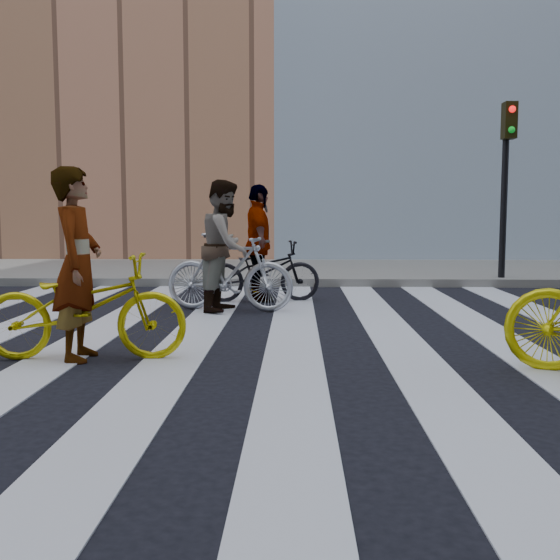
{
  "coord_description": "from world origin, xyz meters",
  "views": [
    {
      "loc": [
        0.58,
        -6.84,
        1.35
      ],
      "look_at": [
        0.4,
        0.3,
        0.61
      ],
      "focal_mm": 42.0,
      "sensor_mm": 36.0,
      "label": 1
    }
  ],
  "objects_px": {
    "traffic_signal": "(507,161)",
    "rider_mid": "(225,246)",
    "bike_silver_mid": "(229,272)",
    "bike_dark_rear": "(262,271)",
    "rider_rear": "(259,243)",
    "bike_yellow_left": "(84,307)",
    "rider_left": "(77,264)"
  },
  "relations": [
    {
      "from": "traffic_signal",
      "to": "rider_mid",
      "type": "distance_m",
      "value": 5.95
    },
    {
      "from": "bike_silver_mid",
      "to": "bike_dark_rear",
      "type": "relative_size",
      "value": 1.01
    },
    {
      "from": "traffic_signal",
      "to": "rider_rear",
      "type": "xyz_separation_m",
      "value": [
        -4.4,
        -2.27,
        -1.39
      ]
    },
    {
      "from": "bike_silver_mid",
      "to": "rider_mid",
      "type": "bearing_deg",
      "value": 101.05
    },
    {
      "from": "bike_yellow_left",
      "to": "rider_mid",
      "type": "relative_size",
      "value": 1.04
    },
    {
      "from": "bike_yellow_left",
      "to": "rider_rear",
      "type": "relative_size",
      "value": 1.05
    },
    {
      "from": "rider_left",
      "to": "rider_mid",
      "type": "bearing_deg",
      "value": -21.84
    },
    {
      "from": "rider_left",
      "to": "traffic_signal",
      "type": "bearing_deg",
      "value": -46.01
    },
    {
      "from": "rider_rear",
      "to": "bike_yellow_left",
      "type": "bearing_deg",
      "value": 151.25
    },
    {
      "from": "bike_yellow_left",
      "to": "bike_silver_mid",
      "type": "distance_m",
      "value": 3.2
    },
    {
      "from": "rider_mid",
      "to": "rider_rear",
      "type": "height_order",
      "value": "rider_mid"
    },
    {
      "from": "bike_yellow_left",
      "to": "rider_left",
      "type": "bearing_deg",
      "value": 86.82
    },
    {
      "from": "bike_silver_mid",
      "to": "rider_rear",
      "type": "relative_size",
      "value": 1.01
    },
    {
      "from": "bike_dark_rear",
      "to": "rider_left",
      "type": "height_order",
      "value": "rider_left"
    },
    {
      "from": "bike_dark_rear",
      "to": "rider_left",
      "type": "xyz_separation_m",
      "value": [
        -1.47,
        -4.0,
        0.42
      ]
    },
    {
      "from": "traffic_signal",
      "to": "bike_silver_mid",
      "type": "bearing_deg",
      "value": -145.61
    },
    {
      "from": "bike_dark_rear",
      "to": "rider_rear",
      "type": "distance_m",
      "value": 0.43
    },
    {
      "from": "traffic_signal",
      "to": "rider_left",
      "type": "relative_size",
      "value": 1.89
    },
    {
      "from": "rider_rear",
      "to": "traffic_signal",
      "type": "bearing_deg",
      "value": -72.5
    },
    {
      "from": "bike_dark_rear",
      "to": "rider_mid",
      "type": "bearing_deg",
      "value": 145.46
    },
    {
      "from": "bike_dark_rear",
      "to": "rider_left",
      "type": "relative_size",
      "value": 1.0
    },
    {
      "from": "traffic_signal",
      "to": "bike_dark_rear",
      "type": "height_order",
      "value": "traffic_signal"
    },
    {
      "from": "rider_left",
      "to": "rider_rear",
      "type": "bearing_deg",
      "value": -22.72
    },
    {
      "from": "bike_yellow_left",
      "to": "bike_dark_rear",
      "type": "height_order",
      "value": "bike_yellow_left"
    },
    {
      "from": "rider_left",
      "to": "bike_dark_rear",
      "type": "bearing_deg",
      "value": -23.36
    },
    {
      "from": "traffic_signal",
      "to": "rider_rear",
      "type": "distance_m",
      "value": 5.14
    },
    {
      "from": "bike_silver_mid",
      "to": "rider_left",
      "type": "height_order",
      "value": "rider_left"
    },
    {
      "from": "bike_silver_mid",
      "to": "rider_mid",
      "type": "relative_size",
      "value": 1.0
    },
    {
      "from": "bike_dark_rear",
      "to": "rider_rear",
      "type": "xyz_separation_m",
      "value": [
        -0.05,
        0.0,
        0.42
      ]
    },
    {
      "from": "bike_silver_mid",
      "to": "rider_left",
      "type": "relative_size",
      "value": 1.02
    },
    {
      "from": "bike_silver_mid",
      "to": "rider_mid",
      "type": "height_order",
      "value": "rider_mid"
    },
    {
      "from": "traffic_signal",
      "to": "bike_yellow_left",
      "type": "xyz_separation_m",
      "value": [
        -5.77,
        -6.27,
        -1.79
      ]
    }
  ]
}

